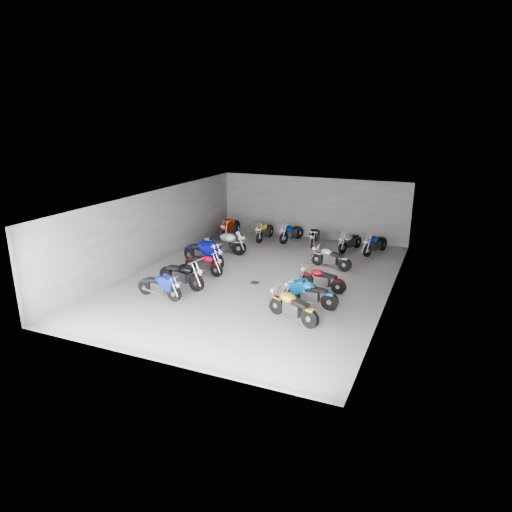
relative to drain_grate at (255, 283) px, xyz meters
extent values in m
plane|color=gray|center=(0.00, 0.50, -0.01)|extent=(14.00, 14.00, 0.00)
cube|color=gray|center=(0.00, 7.50, 1.59)|extent=(10.00, 0.10, 3.20)
cube|color=gray|center=(-5.00, 0.50, 1.59)|extent=(0.10, 14.00, 3.20)
cube|color=gray|center=(5.00, 0.50, 1.59)|extent=(0.10, 14.00, 3.20)
cube|color=black|center=(0.00, 0.50, 3.21)|extent=(10.00, 14.00, 0.04)
cube|color=black|center=(0.00, 0.00, 0.00)|extent=(0.32, 0.32, 0.01)
cylinder|color=black|center=(-1.86, -2.83, 0.28)|extent=(0.59, 0.18, 0.58)
cylinder|color=black|center=(-3.17, -2.70, 0.28)|extent=(0.59, 0.19, 0.58)
cube|color=#2D2D30|center=(-2.52, -2.77, 0.38)|extent=(0.61, 0.33, 0.36)
ellipsoid|color=navy|center=(-2.32, -2.79, 0.67)|extent=(0.65, 0.42, 0.33)
cube|color=black|center=(-2.81, -2.74, 0.63)|extent=(0.58, 0.31, 0.17)
cylinder|color=black|center=(-1.64, -1.69, 0.32)|extent=(0.67, 0.25, 0.66)
cylinder|color=black|center=(-3.11, -1.42, 0.32)|extent=(0.68, 0.27, 0.66)
cube|color=#2D2D30|center=(-2.37, -1.55, 0.43)|extent=(0.72, 0.42, 0.41)
ellipsoid|color=black|center=(-2.15, -1.60, 0.76)|extent=(0.76, 0.53, 0.37)
cube|color=black|center=(-2.70, -1.50, 0.72)|extent=(0.67, 0.40, 0.19)
cylinder|color=black|center=(-1.70, 0.00, 0.28)|extent=(0.59, 0.20, 0.58)
cylinder|color=black|center=(-2.99, 0.19, 0.28)|extent=(0.59, 0.22, 0.58)
cube|color=#2D2D30|center=(-2.35, 0.10, 0.37)|extent=(0.62, 0.35, 0.36)
ellipsoid|color=maroon|center=(-2.15, 0.07, 0.66)|extent=(0.66, 0.45, 0.32)
cube|color=black|center=(-2.63, 0.14, 0.62)|extent=(0.58, 0.33, 0.16)
cylinder|color=black|center=(-2.11, 0.79, 0.36)|extent=(0.74, 0.36, 0.73)
cylinder|color=black|center=(-3.68, 1.30, 0.36)|extent=(0.75, 0.39, 0.73)
cube|color=#2D2D30|center=(-2.90, 1.05, 0.47)|extent=(0.81, 0.55, 0.46)
ellipsoid|color=#080A9E|center=(-2.66, 0.97, 0.84)|extent=(0.88, 0.67, 0.41)
cube|color=black|center=(-3.24, 1.16, 0.79)|extent=(0.76, 0.52, 0.21)
cylinder|color=black|center=(-2.15, 3.05, 0.34)|extent=(0.70, 0.21, 0.69)
cylinder|color=black|center=(-3.70, 2.90, 0.34)|extent=(0.70, 0.23, 0.69)
cube|color=#2D2D30|center=(-2.92, 2.97, 0.45)|extent=(0.73, 0.39, 0.43)
ellipsoid|color=silver|center=(-2.69, 2.99, 0.79)|extent=(0.77, 0.50, 0.39)
cube|color=black|center=(-3.27, 2.94, 0.75)|extent=(0.68, 0.36, 0.20)
cylinder|color=black|center=(1.82, -2.39, 0.31)|extent=(0.63, 0.36, 0.63)
cylinder|color=black|center=(3.12, -2.95, 0.31)|extent=(0.63, 0.38, 0.63)
cube|color=#2D2D30|center=(2.47, -2.67, 0.41)|extent=(0.70, 0.52, 0.39)
ellipsoid|color=gold|center=(2.27, -2.59, 0.72)|extent=(0.77, 0.62, 0.35)
cube|color=black|center=(2.76, -2.79, 0.68)|extent=(0.66, 0.49, 0.18)
cylinder|color=black|center=(1.97, -1.34, 0.29)|extent=(0.61, 0.14, 0.60)
cylinder|color=black|center=(3.33, -1.39, 0.29)|extent=(0.61, 0.16, 0.60)
cube|color=#2D2D30|center=(2.65, -1.36, 0.39)|extent=(0.62, 0.30, 0.38)
ellipsoid|color=#0754A4|center=(2.44, -1.36, 0.69)|extent=(0.65, 0.40, 0.34)
cube|color=black|center=(2.95, -1.37, 0.65)|extent=(0.58, 0.28, 0.17)
cylinder|color=black|center=(1.98, 0.34, 0.28)|extent=(0.58, 0.20, 0.57)
cylinder|color=black|center=(3.26, 0.15, 0.28)|extent=(0.58, 0.21, 0.57)
cube|color=#2D2D30|center=(2.62, 0.25, 0.37)|extent=(0.61, 0.35, 0.35)
ellipsoid|color=maroon|center=(2.43, 0.27, 0.65)|extent=(0.65, 0.44, 0.32)
cube|color=black|center=(2.90, 0.21, 0.62)|extent=(0.57, 0.32, 0.16)
cylinder|color=black|center=(1.61, 3.08, 0.29)|extent=(0.60, 0.27, 0.59)
cylinder|color=black|center=(2.90, 2.74, 0.29)|extent=(0.60, 0.28, 0.59)
cube|color=#2D2D30|center=(2.26, 2.91, 0.38)|extent=(0.65, 0.42, 0.37)
ellipsoid|color=#A2A2A6|center=(2.06, 2.96, 0.67)|extent=(0.70, 0.51, 0.33)
cube|color=black|center=(2.54, 2.84, 0.64)|extent=(0.61, 0.39, 0.17)
cylinder|color=black|center=(-3.91, 5.09, 0.34)|extent=(0.18, 0.70, 0.69)
cylinder|color=black|center=(-4.00, 6.66, 0.34)|extent=(0.20, 0.70, 0.69)
cube|color=#2D2D30|center=(-3.95, 5.88, 0.45)|extent=(0.37, 0.72, 0.43)
ellipsoid|color=#AA2000|center=(-3.94, 5.64, 0.79)|extent=(0.48, 0.76, 0.39)
cube|color=black|center=(-3.97, 6.22, 0.75)|extent=(0.34, 0.68, 0.20)
cylinder|color=black|center=(-2.11, 5.39, 0.30)|extent=(0.14, 0.62, 0.62)
cylinder|color=black|center=(-2.07, 6.79, 0.30)|extent=(0.16, 0.62, 0.62)
cube|color=#2D2D30|center=(-2.09, 6.09, 0.40)|extent=(0.31, 0.63, 0.39)
ellipsoid|color=gold|center=(-2.10, 5.88, 0.71)|extent=(0.40, 0.67, 0.35)
cube|color=black|center=(-2.08, 6.40, 0.67)|extent=(0.29, 0.59, 0.18)
cylinder|color=black|center=(-0.89, 5.69, 0.30)|extent=(0.28, 0.63, 0.62)
cylinder|color=black|center=(-0.53, 7.03, 0.30)|extent=(0.30, 0.63, 0.62)
cube|color=#2D2D30|center=(-0.71, 6.36, 0.40)|extent=(0.44, 0.68, 0.38)
ellipsoid|color=navy|center=(-0.76, 6.16, 0.71)|extent=(0.54, 0.73, 0.35)
cube|color=black|center=(-0.63, 6.66, 0.67)|extent=(0.41, 0.64, 0.18)
cylinder|color=black|center=(0.68, 5.48, 0.28)|extent=(0.17, 0.58, 0.57)
cylinder|color=black|center=(0.55, 6.76, 0.28)|extent=(0.19, 0.58, 0.57)
cube|color=#2D2D30|center=(0.62, 6.12, 0.37)|extent=(0.32, 0.60, 0.36)
ellipsoid|color=black|center=(0.64, 5.93, 0.65)|extent=(0.41, 0.64, 0.32)
cube|color=black|center=(0.59, 6.40, 0.62)|extent=(0.30, 0.56, 0.16)
cylinder|color=black|center=(2.23, 5.22, 0.29)|extent=(0.30, 0.61, 0.60)
cylinder|color=black|center=(2.65, 6.52, 0.29)|extent=(0.32, 0.62, 0.60)
cube|color=#2D2D30|center=(2.44, 5.87, 0.39)|extent=(0.46, 0.67, 0.38)
ellipsoid|color=#A8A8AF|center=(2.38, 5.67, 0.69)|extent=(0.56, 0.72, 0.34)
cube|color=black|center=(2.54, 6.15, 0.65)|extent=(0.43, 0.63, 0.17)
cylinder|color=black|center=(3.40, 5.19, 0.30)|extent=(0.33, 0.62, 0.62)
cylinder|color=black|center=(3.88, 6.50, 0.30)|extent=(0.34, 0.63, 0.62)
cube|color=#2D2D30|center=(3.64, 5.84, 0.40)|extent=(0.48, 0.69, 0.38)
ellipsoid|color=navy|center=(3.57, 5.64, 0.71)|extent=(0.58, 0.75, 0.35)
cube|color=black|center=(3.75, 6.13, 0.67)|extent=(0.45, 0.64, 0.17)
camera|label=1|loc=(6.68, -15.33, 6.28)|focal=32.00mm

